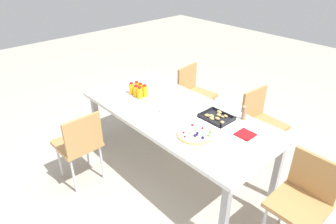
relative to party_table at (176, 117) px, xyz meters
name	(u,v)px	position (x,y,z in m)	size (l,w,h in m)	color
ground_plane	(175,167)	(0.00, 0.00, -0.67)	(12.00, 12.00, 0.00)	#B2A899
party_table	(176,117)	(0.00, 0.00, 0.00)	(2.13, 0.97, 0.73)	white
chair_far_right	(260,119)	(0.48, 0.86, -0.17)	(0.43, 0.43, 0.83)	#B7844C
chair_near_left	(80,142)	(-0.49, -0.86, -0.17)	(0.40, 0.40, 0.83)	#B7844C
chair_far_left	(194,91)	(-0.54, 0.85, -0.17)	(0.44, 0.44, 0.83)	#B7844C
chair_end	(303,197)	(1.36, 0.07, -0.17)	(0.40, 0.40, 0.83)	#B7844C
juice_bottle_0	(132,89)	(-0.65, -0.09, 0.13)	(0.06, 0.06, 0.14)	#F9AC14
juice_bottle_1	(136,91)	(-0.56, -0.09, 0.12)	(0.06, 0.06, 0.13)	#F9AB14
juice_bottle_2	(140,93)	(-0.49, -0.09, 0.12)	(0.06, 0.06, 0.14)	#F9AC14
juice_bottle_3	(137,87)	(-0.64, -0.02, 0.12)	(0.05, 0.05, 0.14)	#F9AE14
juice_bottle_4	(141,89)	(-0.57, -0.02, 0.12)	(0.06, 0.06, 0.14)	#FAAD14
juice_bottle_5	(145,91)	(-0.49, -0.02, 0.13)	(0.06, 0.06, 0.14)	#FAAC14
fruit_pizza	(195,134)	(0.42, -0.17, 0.07)	(0.32, 0.32, 0.05)	tan
snack_tray	(216,117)	(0.36, 0.19, 0.07)	(0.30, 0.24, 0.04)	black
plate_stack	(168,109)	(-0.08, -0.04, 0.07)	(0.18, 0.18, 0.02)	silver
napkin_stack	(245,134)	(0.73, 0.16, 0.07)	(0.15, 0.15, 0.01)	red
cardboard_tube	(244,113)	(0.55, 0.38, 0.13)	(0.04, 0.04, 0.14)	#9E7A56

